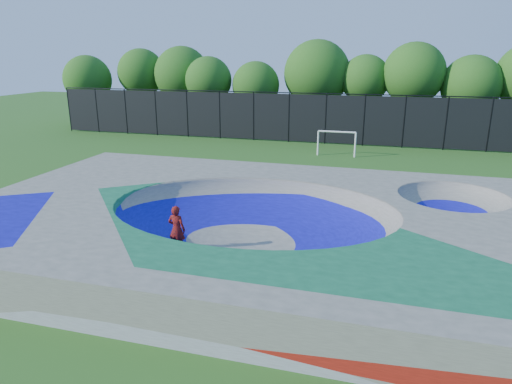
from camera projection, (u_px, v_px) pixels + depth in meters
The scene contains 7 objects.
ground at pixel (253, 242), 17.70m from camera, with size 120.00×120.00×0.00m, color #255617.
skate_deck at pixel (253, 224), 17.48m from camera, with size 22.00×14.00×1.50m, color gray.
skater at pixel (177, 229), 16.53m from camera, with size 0.66×0.43×1.81m, color red.
skateboard at pixel (178, 252), 16.78m from camera, with size 0.78×0.22×0.05m, color black.
soccer_goal at pixel (337, 139), 32.20m from camera, with size 2.74×0.12×1.81m.
fence at pixel (326, 118), 36.43m from camera, with size 48.09×0.09×4.04m.
treeline at pixel (343, 77), 40.02m from camera, with size 53.20×6.97×8.48m.
Camera 1 is at (4.56, -15.72, 7.01)m, focal length 32.00 mm.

